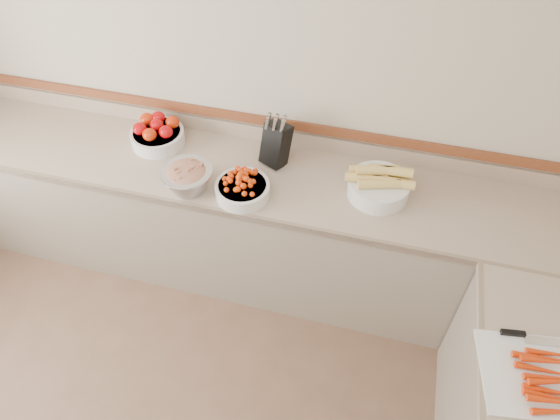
% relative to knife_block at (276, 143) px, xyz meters
% --- Properties ---
extents(back_wall, '(4.00, 0.00, 4.00)m').
position_rel_knife_block_xyz_m(back_wall, '(-0.20, 0.18, 0.27)').
color(back_wall, beige).
rests_on(back_wall, ground_plane).
extents(counter_back, '(4.00, 0.65, 1.08)m').
position_rel_knife_block_xyz_m(counter_back, '(-0.20, -0.14, -0.58)').
color(counter_back, tan).
rests_on(counter_back, ground_plane).
extents(knife_block, '(0.19, 0.21, 0.33)m').
position_rel_knife_block_xyz_m(knife_block, '(0.00, 0.00, 0.00)').
color(knife_block, black).
rests_on(knife_block, counter_back).
extents(tomato_bowl, '(0.33, 0.33, 0.16)m').
position_rel_knife_block_xyz_m(tomato_bowl, '(-0.74, -0.02, -0.07)').
color(tomato_bowl, white).
rests_on(tomato_bowl, counter_back).
extents(cherry_tomato_bowl, '(0.30, 0.30, 0.17)m').
position_rel_knife_block_xyz_m(cherry_tomato_bowl, '(-0.10, -0.32, -0.08)').
color(cherry_tomato_bowl, white).
rests_on(cherry_tomato_bowl, counter_back).
extents(corn_bowl, '(0.37, 0.34, 0.20)m').
position_rel_knife_block_xyz_m(corn_bowl, '(0.61, -0.12, -0.06)').
color(corn_bowl, white).
rests_on(corn_bowl, counter_back).
extents(rhubarb_bowl, '(0.29, 0.29, 0.16)m').
position_rel_knife_block_xyz_m(rhubarb_bowl, '(-0.41, -0.35, -0.05)').
color(rhubarb_bowl, '#B2B2BA').
rests_on(rhubarb_bowl, counter_back).
extents(cutting_board, '(0.52, 0.44, 0.07)m').
position_rel_knife_block_xyz_m(cutting_board, '(1.39, -1.02, -0.12)').
color(cutting_board, silver).
rests_on(cutting_board, counter_right).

